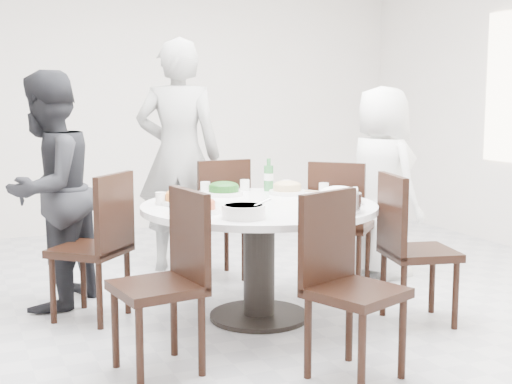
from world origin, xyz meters
name	(u,v)px	position (x,y,z in m)	size (l,w,h in m)	color
floor	(247,303)	(0.00, 0.00, 0.00)	(6.00, 6.00, 0.01)	silver
wall_back	(137,97)	(0.00, 3.00, 1.40)	(6.00, 0.01, 2.80)	white
dining_table	(259,262)	(-0.05, -0.33, 0.38)	(1.50, 1.50, 0.75)	white
chair_ne	(342,223)	(0.85, 0.18, 0.47)	(0.42, 0.42, 0.95)	black
chair_n	(215,219)	(0.03, 0.73, 0.47)	(0.42, 0.42, 0.95)	black
chair_nw	(90,246)	(-1.05, 0.10, 0.47)	(0.42, 0.42, 0.95)	black
chair_sw	(157,283)	(-0.90, -0.94, 0.47)	(0.42, 0.42, 0.95)	black
chair_s	(356,288)	(0.00, -1.42, 0.47)	(0.42, 0.42, 0.95)	black
chair_se	(420,249)	(0.84, -0.80, 0.47)	(0.42, 0.42, 0.95)	black
diner_right	(381,182)	(1.28, 0.30, 0.75)	(0.73, 0.48, 1.50)	white
diner_middle	(179,156)	(-0.14, 1.10, 0.94)	(0.69, 0.45, 1.88)	black
diner_left	(48,191)	(-1.25, 0.46, 0.80)	(0.78, 0.61, 1.60)	black
dish_greens	(224,190)	(-0.12, 0.12, 0.78)	(0.27, 0.27, 0.07)	white
dish_pale	(287,189)	(0.30, -0.01, 0.78)	(0.25, 0.25, 0.07)	white
dish_orange	(182,198)	(-0.51, -0.14, 0.79)	(0.28, 0.28, 0.07)	white
dish_redbrown	(342,199)	(0.43, -0.54, 0.78)	(0.26, 0.26, 0.06)	white
dish_tofu	(199,208)	(-0.51, -0.51, 0.78)	(0.24, 0.24, 0.06)	white
rice_bowl	(339,202)	(0.26, -0.79, 0.81)	(0.27, 0.27, 0.11)	silver
soup_bowl	(244,212)	(-0.34, -0.77, 0.79)	(0.25, 0.25, 0.08)	white
beverage_bottle	(269,175)	(0.25, 0.19, 0.87)	(0.07, 0.07, 0.23)	#2C7038
tea_cups	(227,185)	(-0.02, 0.32, 0.79)	(0.07, 0.07, 0.08)	white
chopsticks	(221,190)	(-0.07, 0.33, 0.76)	(0.24, 0.04, 0.01)	#A88259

